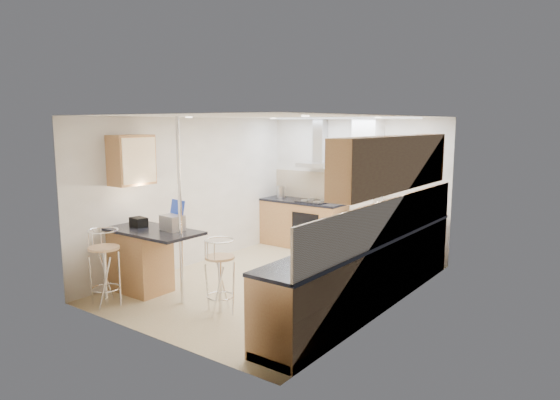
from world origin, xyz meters
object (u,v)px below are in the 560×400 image
Objects in this scene: bar_stool_near at (105,267)px; laptop at (172,223)px; microwave at (360,229)px; bread_bin at (323,245)px; bar_stool_end at (220,276)px.

laptop is at bearing 52.61° from bar_stool_near.
microwave is 1.47× the size of bread_bin.
bar_stool_near is at bearing 129.12° from bar_stool_end.
bread_bin is (1.31, 0.35, 0.52)m from bar_stool_end.
laptop reaches higher than bar_stool_near.
microwave is at bearing 26.34° from bar_stool_near.
bar_stool_near is at bearing -157.40° from bread_bin.
microwave is 2.56m from laptop.
bread_bin is (2.72, 1.05, 0.49)m from bar_stool_near.
laptop is 0.29× the size of bar_stool_near.
laptop is at bearing 97.14° from bar_stool_end.
microwave is 1.89m from bar_stool_end.
bar_stool_end is at bearing 18.16° from bar_stool_near.
bar_stool_end is (1.42, 0.70, -0.03)m from bar_stool_near.
bar_stool_near is (-2.76, -1.90, -0.54)m from microwave.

